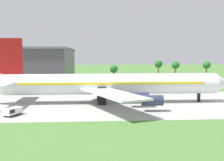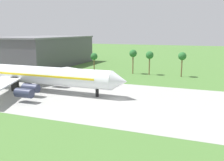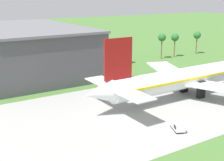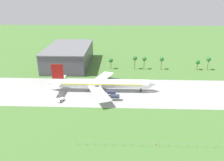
# 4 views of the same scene
# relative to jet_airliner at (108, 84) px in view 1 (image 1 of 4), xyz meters

# --- Properties ---
(ground_plane) EXTENTS (600.00, 600.00, 0.00)m
(ground_plane) POSITION_rel_jet_airliner_xyz_m (34.40, -0.65, -5.49)
(ground_plane) COLOR #477233
(taxiway_strip) EXTENTS (320.00, 44.00, 0.02)m
(taxiway_strip) POSITION_rel_jet_airliner_xyz_m (34.40, -0.65, -5.48)
(taxiway_strip) COLOR #9E9E99
(taxiway_strip) RESTS_ON ground_plane
(jet_airliner) EXTENTS (74.14, 51.16, 18.65)m
(jet_airliner) POSITION_rel_jet_airliner_xyz_m (0.00, 0.00, 0.00)
(jet_airliner) COLOR white
(jet_airliner) RESTS_ON ground_plane
(baggage_tug) EXTENTS (3.79, 5.10, 1.84)m
(baggage_tug) POSITION_rel_jet_airliner_xyz_m (-22.91, -15.86, -4.48)
(baggage_tug) COLOR black
(baggage_tug) RESTS_ON ground_plane
(terminal_building) EXTENTS (36.72, 61.20, 17.01)m
(terminal_building) POSITION_rel_jet_airliner_xyz_m (-32.71, 55.50, 3.03)
(terminal_building) COLOR #47474C
(terminal_building) RESTS_ON ground_plane
(palm_tree_row) EXTENTS (85.68, 3.60, 11.60)m
(palm_tree_row) POSITION_rel_jet_airliner_xyz_m (46.52, 45.14, 3.00)
(palm_tree_row) COLOR brown
(palm_tree_row) RESTS_ON ground_plane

